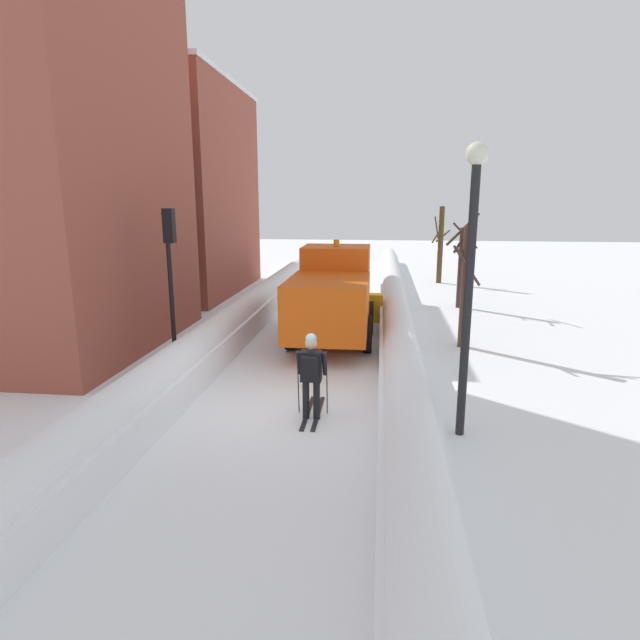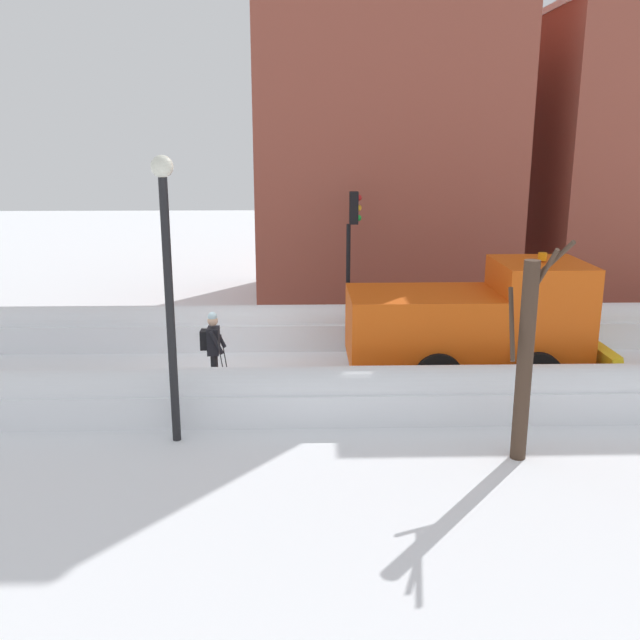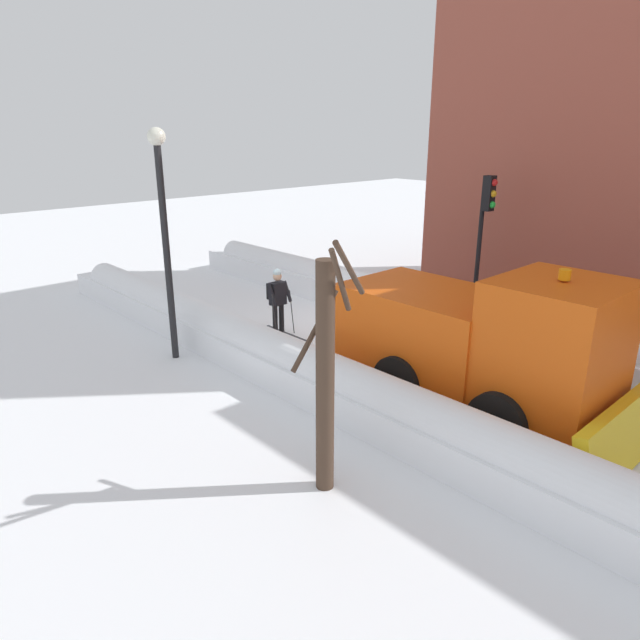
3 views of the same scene
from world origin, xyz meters
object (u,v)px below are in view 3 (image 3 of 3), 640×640
at_px(plow_truck, 483,340).
at_px(traffic_light_pole, 485,224).
at_px(bare_tree_near, 326,374).
at_px(street_lamp, 164,219).
at_px(skier, 278,298).

bearing_deg(plow_truck, traffic_light_pole, -147.10).
bearing_deg(bare_tree_near, street_lamp, -98.52).
relative_size(skier, traffic_light_pole, 0.43).
xyz_separation_m(traffic_light_pole, street_lamp, (7.17, -3.87, 0.44)).
height_order(plow_truck, skier, plow_truck).
relative_size(skier, bare_tree_near, 0.45).
relative_size(traffic_light_pole, street_lamp, 0.78).
distance_m(skier, bare_tree_near, 7.16).
bearing_deg(skier, traffic_light_pole, 140.66).
height_order(skier, street_lamp, street_lamp).
bearing_deg(street_lamp, plow_truck, 115.16).
distance_m(skier, street_lamp, 3.79).
xyz_separation_m(skier, street_lamp, (2.93, -0.39, 2.38)).
relative_size(skier, street_lamp, 0.34).
relative_size(plow_truck, skier, 3.31).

